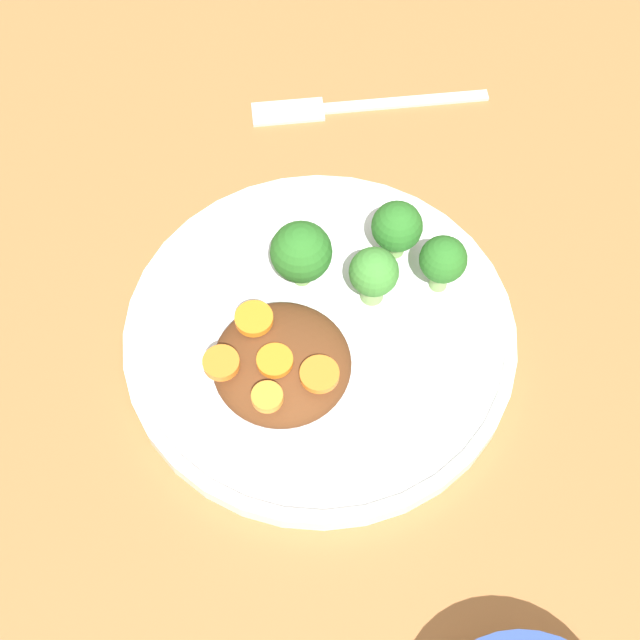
% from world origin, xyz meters
% --- Properties ---
extents(ground_plane, '(4.00, 4.00, 0.00)m').
position_xyz_m(ground_plane, '(0.00, 0.00, 0.00)').
color(ground_plane, '#9E6638').
extents(plate, '(0.27, 0.27, 0.02)m').
position_xyz_m(plate, '(0.00, 0.00, 0.01)').
color(plate, white).
rests_on(plate, ground_plane).
extents(stew_mound, '(0.09, 0.09, 0.03)m').
position_xyz_m(stew_mound, '(0.01, -0.04, 0.03)').
color(stew_mound, '#5B3319').
rests_on(stew_mound, plate).
extents(broccoli_floret_0, '(0.04, 0.04, 0.06)m').
position_xyz_m(broccoli_floret_0, '(-0.04, 0.02, 0.05)').
color(broccoli_floret_0, '#759E51').
rests_on(broccoli_floret_0, plate).
extents(broccoli_floret_1, '(0.04, 0.04, 0.05)m').
position_xyz_m(broccoli_floret_1, '(-0.01, 0.09, 0.04)').
color(broccoli_floret_1, '#759E51').
rests_on(broccoli_floret_1, plate).
extents(broccoli_floret_2, '(0.03, 0.03, 0.05)m').
position_xyz_m(broccoli_floret_2, '(0.01, 0.05, 0.04)').
color(broccoli_floret_2, '#7FA85B').
rests_on(broccoli_floret_2, plate).
extents(broccoli_floret_3, '(0.03, 0.03, 0.05)m').
position_xyz_m(broccoli_floret_3, '(0.03, 0.09, 0.05)').
color(broccoli_floret_3, '#7FA85B').
rests_on(broccoli_floret_3, plate).
extents(carrot_slice_0, '(0.03, 0.03, 0.01)m').
position_xyz_m(carrot_slice_0, '(-0.02, -0.04, 0.05)').
color(carrot_slice_0, orange).
rests_on(carrot_slice_0, stew_mound).
extents(carrot_slice_1, '(0.02, 0.02, 0.01)m').
position_xyz_m(carrot_slice_1, '(0.02, -0.07, 0.05)').
color(carrot_slice_1, orange).
rests_on(carrot_slice_1, stew_mound).
extents(carrot_slice_2, '(0.02, 0.02, 0.00)m').
position_xyz_m(carrot_slice_2, '(0.01, -0.05, 0.05)').
color(carrot_slice_2, orange).
rests_on(carrot_slice_2, stew_mound).
extents(carrot_slice_3, '(0.03, 0.03, 0.01)m').
position_xyz_m(carrot_slice_3, '(0.04, -0.04, 0.05)').
color(carrot_slice_3, orange).
rests_on(carrot_slice_3, stew_mound).
extents(carrot_slice_4, '(0.02, 0.02, 0.01)m').
position_xyz_m(carrot_slice_4, '(-0.02, -0.07, 0.05)').
color(carrot_slice_4, orange).
rests_on(carrot_slice_4, stew_mound).
extents(fork, '(0.14, 0.16, 0.01)m').
position_xyz_m(fork, '(-0.14, 0.17, 0.00)').
color(fork, silver).
rests_on(fork, ground_plane).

